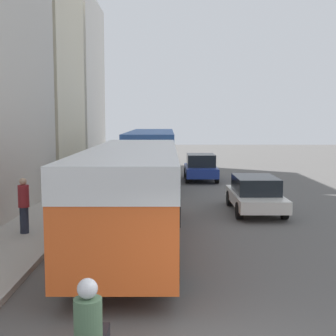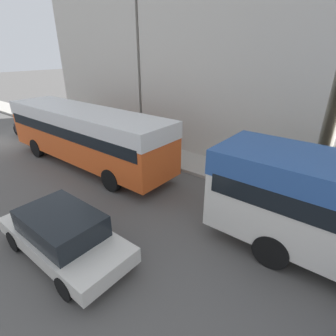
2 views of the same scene
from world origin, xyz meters
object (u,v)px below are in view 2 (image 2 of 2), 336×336
Objects in this scene: motorcycle_behind_lead at (20,127)px; pedestrian_near_curb at (229,160)px; car_crossing at (63,233)px; pedestrian_walking_away at (148,133)px; bus_lead at (84,129)px.

pedestrian_near_curb is (-2.97, 14.04, 0.27)m from motorcycle_behind_lead.
pedestrian_near_curb is (-7.42, 1.44, 0.21)m from car_crossing.
car_crossing is 2.52× the size of pedestrian_walking_away.
bus_lead is 3.71m from pedestrian_walking_away.
pedestrian_near_curb is 0.92× the size of pedestrian_walking_away.
pedestrian_walking_away is (-0.50, -5.47, 0.09)m from pedestrian_near_curb.
bus_lead is at bearing -16.63° from pedestrian_walking_away.
pedestrian_walking_away reaches higher than pedestrian_near_curb.
pedestrian_near_curb is at bearing 101.93° from motorcycle_behind_lead.
motorcycle_behind_lead reaches higher than car_crossing.
car_crossing is (4.46, 5.06, -1.13)m from bus_lead.
bus_lead is at bearing -65.47° from pedestrian_near_curb.
motorcycle_behind_lead is 1.30× the size of pedestrian_walking_away.
bus_lead is at bearing -131.38° from car_crossing.
bus_lead reaches higher than motorcycle_behind_lead.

